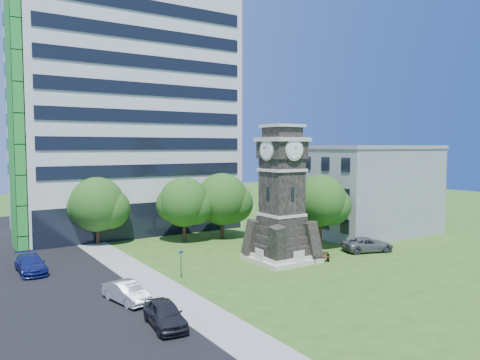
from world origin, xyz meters
TOP-DOWN VIEW (x-y plane):
  - ground at (0.00, 0.00)m, footprint 160.00×160.00m
  - sidewalk at (-9.50, 5.00)m, footprint 3.00×70.00m
  - street at (-18.00, 5.00)m, footprint 14.00×80.00m
  - clock_tower at (3.00, 2.00)m, footprint 5.40×5.40m
  - office_tall at (-3.20, 25.84)m, footprint 26.20×15.11m
  - office_low at (19.97, 8.00)m, footprint 15.20×12.20m
  - car_street_south at (-12.19, -6.70)m, footprint 2.23×4.49m
  - car_street_mid at (-12.63, -1.45)m, footprint 2.24×4.32m
  - car_street_north at (-16.73, 9.78)m, footprint 2.04×4.98m
  - car_east_lot at (12.32, 0.24)m, footprint 5.49×3.78m
  - park_bench at (5.49, -0.45)m, footprint 1.78×0.47m
  - street_sign at (-7.11, 1.75)m, footprint 0.52×0.05m
  - tree_nw at (-8.89, 17.99)m, footprint 6.30×5.73m
  - tree_nc at (-0.64, 14.25)m, footprint 5.88×5.34m
  - tree_ne at (3.86, 13.78)m, footprint 6.40×5.82m
  - tree_east at (9.35, 3.78)m, footprint 5.75×5.23m

SIDE VIEW (x-z plane):
  - ground at x=0.00m, z-range 0.00..0.00m
  - street at x=-18.00m, z-range 0.00..0.02m
  - sidewalk at x=-9.50m, z-range 0.00..0.06m
  - park_bench at x=5.49m, z-range 0.03..0.94m
  - car_street_mid at x=-12.63m, z-range 0.00..1.36m
  - car_east_lot at x=12.32m, z-range 0.00..1.39m
  - car_street_north at x=-16.73m, z-range 0.00..1.44m
  - car_street_south at x=-12.19m, z-range 0.00..1.47m
  - street_sign at x=-7.11m, z-range 0.27..2.45m
  - tree_nw at x=-8.89m, z-range 0.52..7.62m
  - tree_nc at x=-0.64m, z-range 0.66..7.67m
  - tree_ne at x=3.86m, z-range 0.58..7.90m
  - tree_east at x=9.35m, z-range 0.94..8.43m
  - office_low at x=19.97m, z-range 0.01..10.41m
  - clock_tower at x=3.00m, z-range -0.83..11.39m
  - office_tall at x=-3.20m, z-range -0.08..28.52m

